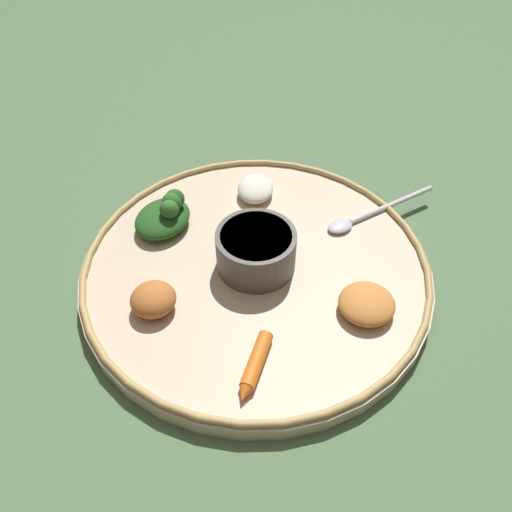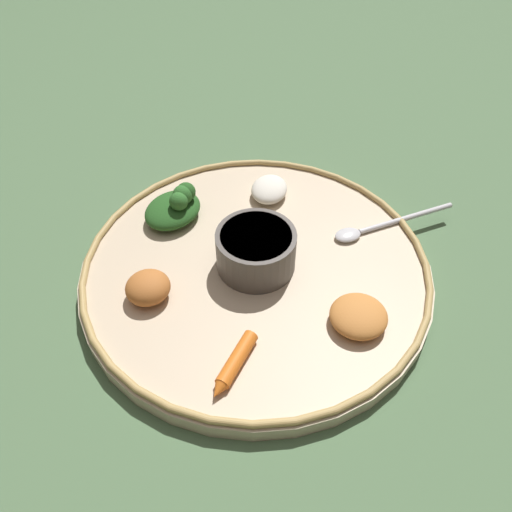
{
  "view_description": "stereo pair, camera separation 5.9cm",
  "coord_description": "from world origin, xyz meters",
  "px_view_note": "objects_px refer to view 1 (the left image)",
  "views": [
    {
      "loc": [
        0.37,
        0.18,
        0.46
      ],
      "look_at": [
        0.0,
        0.0,
        0.03
      ],
      "focal_mm": 35.4,
      "sensor_mm": 36.0,
      "label": 1
    },
    {
      "loc": [
        0.34,
        0.23,
        0.46
      ],
      "look_at": [
        0.0,
        0.0,
        0.03
      ],
      "focal_mm": 35.4,
      "sensor_mm": 36.0,
      "label": 2
    }
  ],
  "objects_px": {
    "center_bowl": "(256,249)",
    "spoon": "(366,215)",
    "greens_pile": "(165,215)",
    "carrot_near_spoon": "(255,365)"
  },
  "relations": [
    {
      "from": "center_bowl",
      "to": "carrot_near_spoon",
      "type": "height_order",
      "value": "center_bowl"
    },
    {
      "from": "center_bowl",
      "to": "greens_pile",
      "type": "height_order",
      "value": "center_bowl"
    },
    {
      "from": "spoon",
      "to": "greens_pile",
      "type": "xyz_separation_m",
      "value": [
        0.13,
        -0.22,
        0.01
      ]
    },
    {
      "from": "carrot_near_spoon",
      "to": "spoon",
      "type": "bearing_deg",
      "value": 173.91
    },
    {
      "from": "greens_pile",
      "to": "spoon",
      "type": "bearing_deg",
      "value": 119.7
    },
    {
      "from": "greens_pile",
      "to": "center_bowl",
      "type": "bearing_deg",
      "value": 85.5
    },
    {
      "from": "greens_pile",
      "to": "carrot_near_spoon",
      "type": "bearing_deg",
      "value": 54.75
    },
    {
      "from": "center_bowl",
      "to": "spoon",
      "type": "height_order",
      "value": "center_bowl"
    },
    {
      "from": "center_bowl",
      "to": "carrot_near_spoon",
      "type": "bearing_deg",
      "value": 25.97
    },
    {
      "from": "center_bowl",
      "to": "spoon",
      "type": "xyz_separation_m",
      "value": [
        -0.14,
        0.09,
        -0.02
      ]
    }
  ]
}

